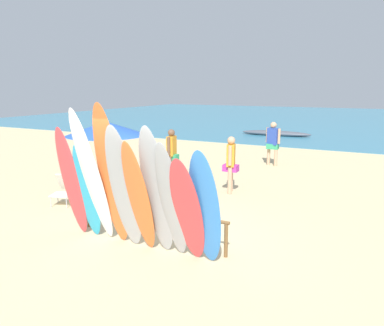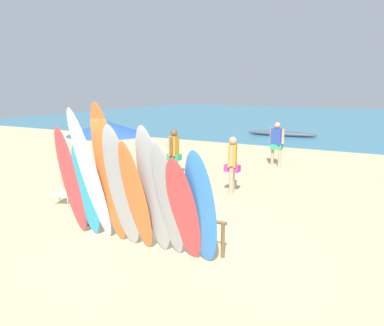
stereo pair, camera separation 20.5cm
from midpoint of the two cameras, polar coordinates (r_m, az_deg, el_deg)
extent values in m
plane|color=#D3BC8C|center=(20.31, 16.71, 2.72)|extent=(60.00, 60.00, 0.00)
cube|color=teal|center=(38.89, 22.43, 6.47)|extent=(60.00, 40.00, 0.02)
cylinder|color=brown|center=(8.40, -15.33, -7.41)|extent=(0.07, 0.07, 0.66)
cylinder|color=brown|center=(6.71, 5.77, -12.01)|extent=(0.07, 0.07, 0.66)
cylinder|color=brown|center=(7.32, -6.10, -7.21)|extent=(3.37, 0.06, 0.06)
ellipsoid|color=#D13D42|center=(7.73, -17.79, -2.82)|extent=(0.52, 0.60, 2.31)
ellipsoid|color=#289EC6|center=(7.55, -15.61, -4.19)|extent=(0.48, 0.54, 2.02)
ellipsoid|color=white|center=(7.16, -14.87, -2.16)|extent=(0.54, 0.93, 2.71)
ellipsoid|color=orange|center=(6.97, -12.08, -2.02)|extent=(0.57, 0.71, 2.80)
ellipsoid|color=#999EA3|center=(6.79, -10.18, -3.94)|extent=(0.60, 0.70, 2.43)
ellipsoid|color=orange|center=(6.61, -7.94, -5.43)|extent=(0.51, 0.75, 2.18)
ellipsoid|color=#999EA3|center=(6.45, -5.17, -4.58)|extent=(0.58, 0.69, 2.44)
ellipsoid|color=#999EA3|center=(6.32, -2.88, -6.07)|extent=(0.52, 0.73, 2.19)
ellipsoid|color=#D13D42|center=(6.20, -0.38, -7.59)|extent=(0.64, 0.74, 1.95)
ellipsoid|color=#337AD1|center=(6.06, 2.42, -7.30)|extent=(0.56, 0.64, 2.10)
cylinder|color=tan|center=(10.80, 6.96, -2.38)|extent=(0.12, 0.12, 0.80)
cylinder|color=tan|center=(10.48, 6.75, -2.81)|extent=(0.12, 0.12, 0.80)
cube|color=#B23399|center=(10.57, 6.90, -0.81)|extent=(0.43, 0.27, 0.19)
cube|color=orange|center=(10.49, 6.95, 1.21)|extent=(0.31, 0.46, 0.63)
sphere|color=tan|center=(10.42, 7.01, 3.52)|extent=(0.23, 0.23, 0.23)
cylinder|color=tan|center=(10.74, 7.12, 1.64)|extent=(0.10, 0.10, 0.56)
cylinder|color=tan|center=(10.22, 6.78, 1.13)|extent=(0.10, 0.10, 0.56)
cylinder|color=tan|center=(14.70, 12.93, 1.25)|extent=(0.13, 0.13, 0.84)
cylinder|color=tan|center=(14.50, 14.01, 1.06)|extent=(0.13, 0.13, 0.84)
cube|color=#33A36B|center=(14.54, 13.53, 2.52)|extent=(0.45, 0.28, 0.20)
cube|color=#2D4CB2|center=(14.48, 13.60, 4.05)|extent=(0.48, 0.37, 0.65)
sphere|color=tan|center=(14.43, 13.69, 5.80)|extent=(0.24, 0.24, 0.24)
cylinder|color=tan|center=(14.64, 12.75, 4.32)|extent=(0.10, 0.10, 0.58)
cylinder|color=tan|center=(14.32, 14.50, 4.07)|extent=(0.10, 0.10, 0.58)
cylinder|color=brown|center=(12.04, -2.62, -0.80)|extent=(0.12, 0.12, 0.82)
cylinder|color=brown|center=(12.35, -2.06, -0.47)|extent=(0.12, 0.12, 0.82)
cube|color=#33A36B|center=(12.13, -2.35, 0.95)|extent=(0.44, 0.27, 0.20)
cube|color=orange|center=(12.06, -2.37, 2.74)|extent=(0.29, 0.45, 0.64)
sphere|color=brown|center=(12.00, -2.38, 4.79)|extent=(0.23, 0.23, 0.23)
cylinder|color=brown|center=(11.81, -2.82, 2.72)|extent=(0.10, 0.10, 0.57)
cylinder|color=brown|center=(12.30, -1.93, 3.09)|extent=(0.10, 0.10, 0.57)
cylinder|color=#B7B7BC|center=(10.09, -20.53, -5.63)|extent=(0.02, 0.02, 0.28)
cylinder|color=#B7B7BC|center=(9.90, -18.38, -5.80)|extent=(0.02, 0.02, 0.28)
cylinder|color=#B7B7BC|center=(10.41, -19.56, -5.03)|extent=(0.02, 0.02, 0.28)
cylinder|color=#B7B7BC|center=(10.23, -17.46, -5.19)|extent=(0.02, 0.02, 0.28)
cube|color=silver|center=(10.11, -19.04, -4.57)|extent=(0.63, 0.60, 0.03)
cube|color=silver|center=(10.37, -18.23, -2.69)|extent=(0.58, 0.47, 0.49)
cylinder|color=#B7B7BC|center=(11.20, -13.22, -3.49)|extent=(0.02, 0.02, 0.28)
cylinder|color=#B7B7BC|center=(10.83, -12.30, -3.97)|extent=(0.02, 0.02, 0.28)
cylinder|color=#B7B7BC|center=(11.35, -11.48, -3.20)|extent=(0.02, 0.02, 0.28)
cylinder|color=#B7B7BC|center=(10.99, -10.51, -3.66)|extent=(0.02, 0.02, 0.28)
cube|color=red|center=(11.05, -11.91, -2.80)|extent=(0.64, 0.62, 0.03)
cube|color=red|center=(11.13, -10.39, -1.23)|extent=(0.56, 0.44, 0.51)
cylinder|color=silver|center=(9.72, -12.35, -0.25)|extent=(0.04, 0.04, 2.10)
cone|color=blue|center=(9.57, -12.61, 5.37)|extent=(2.04, 2.04, 0.36)
ellipsoid|color=#4C515B|center=(23.79, 14.18, 4.51)|extent=(4.40, 0.97, 0.35)
camera|label=1|loc=(0.10, -89.32, 0.14)|focal=33.91mm
camera|label=2|loc=(0.10, 90.68, -0.14)|focal=33.91mm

